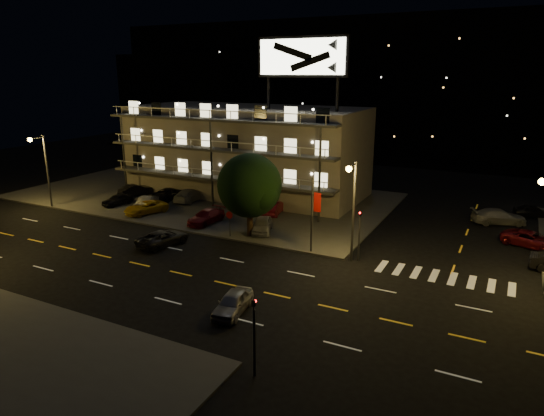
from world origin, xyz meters
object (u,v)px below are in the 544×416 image
at_px(tree, 249,187).
at_px(lot_car_7, 190,195).
at_px(lot_car_4, 262,225).
at_px(road_car_west, 163,238).
at_px(lot_car_2, 146,207).
at_px(road_car_east, 233,303).

distance_m(tree, lot_car_7, 14.68).
bearing_deg(lot_car_4, road_car_west, -153.35).
distance_m(lot_car_2, road_car_east, 24.04).
bearing_deg(road_car_west, road_car_east, 158.90).
bearing_deg(road_car_east, road_car_west, 139.04).
height_order(road_car_east, road_car_west, road_car_east).
distance_m(lot_car_4, road_car_east, 15.41).
height_order(tree, lot_car_2, tree).
relative_size(lot_car_2, road_car_east, 1.18).
xyz_separation_m(lot_car_2, road_car_west, (7.63, -6.59, -0.13)).
xyz_separation_m(lot_car_4, road_car_west, (-6.15, -6.71, -0.18)).
relative_size(lot_car_4, road_car_west, 0.85).
height_order(lot_car_2, lot_car_7, lot_car_7).
bearing_deg(lot_car_2, road_car_east, -16.21).
xyz_separation_m(lot_car_2, lot_car_4, (13.78, 0.12, 0.05)).
bearing_deg(tree, lot_car_7, 148.55).
relative_size(tree, lot_car_7, 1.54).
distance_m(road_car_east, road_car_west, 14.00).
bearing_deg(road_car_west, lot_car_4, -120.49).
height_order(lot_car_2, road_car_west, lot_car_2).
bearing_deg(lot_car_2, road_car_west, -20.68).
relative_size(tree, lot_car_2, 1.64).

